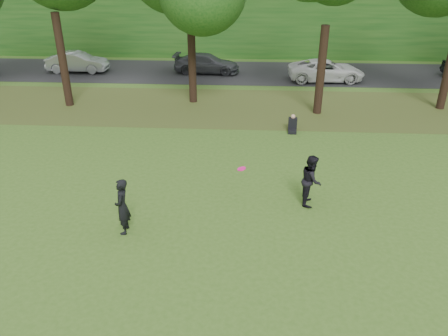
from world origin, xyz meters
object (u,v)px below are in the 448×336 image
object	(u,v)px
player_left	(122,207)
frisbee	(242,169)
seated_person	(293,125)
player_right	(311,180)

from	to	relation	value
player_left	frisbee	bearing A→B (deg)	98.44
frisbee	seated_person	world-z (taller)	frisbee
frisbee	seated_person	bearing A→B (deg)	74.04
player_right	seated_person	distance (m)	6.89
frisbee	seated_person	xyz separation A→B (m)	(2.32, 8.11, -1.57)
player_left	frisbee	xyz separation A→B (m)	(3.60, 0.87, 0.97)
player_left	seated_person	world-z (taller)	player_left
player_left	frisbee	world-z (taller)	frisbee
player_left	frisbee	size ratio (longest dim) A/B	6.24
frisbee	seated_person	size ratio (longest dim) A/B	0.35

